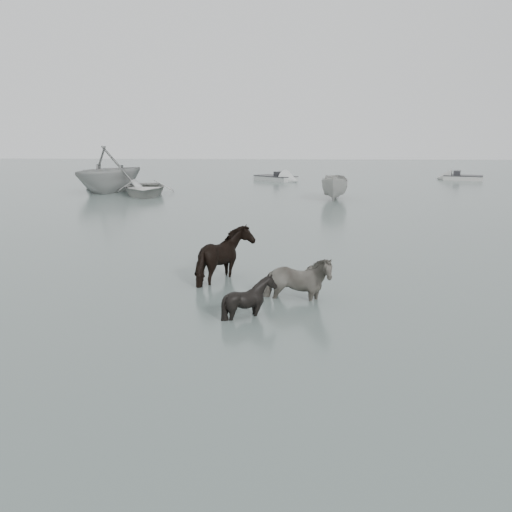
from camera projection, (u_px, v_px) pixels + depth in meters
The scene contains 9 objects.
ground at pixel (268, 312), 12.30m from camera, with size 140.00×140.00×0.00m, color #505F5A.
pony_pinto at pixel (296, 270), 12.98m from camera, with size 0.78×1.71×1.45m, color black.
pony_dark at pixel (226, 250), 14.71m from camera, with size 1.64×1.41×1.66m, color black.
pony_black at pixel (249, 290), 11.91m from camera, with size 0.93×1.05×1.15m, color black.
rowboat_lead at pixel (144, 187), 34.77m from camera, with size 3.66×5.13×1.06m, color #B5B5B0.
rowboat_trail at pixel (110, 168), 36.33m from camera, with size 5.03×5.83×3.07m, color #A5A8A6.
boat_small at pixel (335, 186), 32.62m from camera, with size 1.50×3.98×1.54m, color #A9A9A5.
skiff_mid at pixel (276, 176), 45.29m from camera, with size 4.78×1.60×0.75m, color #AEB1AE, non-canonical shape.
skiff_star at pixel (463, 175), 45.68m from camera, with size 4.10×1.60×0.75m, color #B0B1AC, non-canonical shape.
Camera 1 is at (0.35, -11.76, 3.80)m, focal length 40.00 mm.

